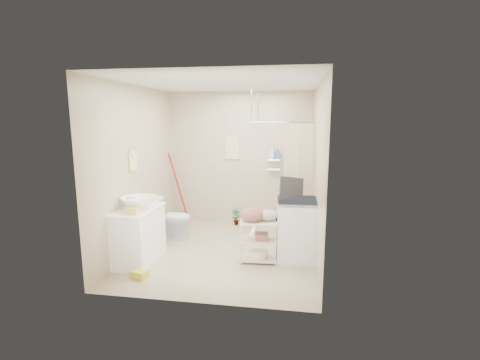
# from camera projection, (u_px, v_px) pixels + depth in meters

# --- Properties ---
(floor) EXTENTS (3.20, 3.20, 0.00)m
(floor) POSITION_uv_depth(u_px,v_px,m) (225.00, 251.00, 5.54)
(floor) COLOR tan
(floor) RESTS_ON ground
(ceiling) EXTENTS (2.80, 3.20, 0.04)m
(ceiling) POSITION_uv_depth(u_px,v_px,m) (223.00, 83.00, 5.08)
(ceiling) COLOR silver
(ceiling) RESTS_ON ground
(wall_back) EXTENTS (2.80, 0.04, 2.60)m
(wall_back) POSITION_uv_depth(u_px,v_px,m) (240.00, 159.00, 6.87)
(wall_back) COLOR #BEAF93
(wall_back) RESTS_ON ground
(wall_front) EXTENTS (2.80, 0.04, 2.60)m
(wall_front) POSITION_uv_depth(u_px,v_px,m) (194.00, 192.00, 3.76)
(wall_front) COLOR #BEAF93
(wall_front) RESTS_ON ground
(wall_left) EXTENTS (0.04, 3.20, 2.60)m
(wall_left) POSITION_uv_depth(u_px,v_px,m) (138.00, 168.00, 5.53)
(wall_left) COLOR #BEAF93
(wall_left) RESTS_ON ground
(wall_right) EXTENTS (0.04, 3.20, 2.60)m
(wall_right) POSITION_uv_depth(u_px,v_px,m) (317.00, 173.00, 5.10)
(wall_right) COLOR #BEAF93
(wall_right) RESTS_ON ground
(vanity) EXTENTS (0.52, 0.92, 0.80)m
(vanity) POSITION_uv_depth(u_px,v_px,m) (139.00, 235.00, 5.08)
(vanity) COLOR white
(vanity) RESTS_ON ground
(sink) EXTENTS (0.59, 0.59, 0.18)m
(sink) POSITION_uv_depth(u_px,v_px,m) (139.00, 203.00, 4.98)
(sink) COLOR white
(sink) RESTS_ON vanity
(counter_basket) EXTENTS (0.17, 0.13, 0.09)m
(counter_basket) POSITION_uv_depth(u_px,v_px,m) (133.00, 211.00, 4.72)
(counter_basket) COLOR yellow
(counter_basket) RESTS_ON vanity
(floor_basket) EXTENTS (0.31, 0.27, 0.15)m
(floor_basket) POSITION_uv_depth(u_px,v_px,m) (140.00, 273.00, 4.59)
(floor_basket) COLOR yellow
(floor_basket) RESTS_ON ground
(toilet) EXTENTS (0.71, 0.41, 0.72)m
(toilet) POSITION_uv_depth(u_px,v_px,m) (172.00, 218.00, 6.08)
(toilet) COLOR silver
(toilet) RESTS_ON ground
(mop) EXTENTS (0.17, 0.17, 1.40)m
(mop) POSITION_uv_depth(u_px,v_px,m) (177.00, 187.00, 7.06)
(mop) COLOR red
(mop) RESTS_ON ground
(potted_plant_a) EXTENTS (0.17, 0.12, 0.32)m
(potted_plant_a) POSITION_uv_depth(u_px,v_px,m) (236.00, 217.00, 6.86)
(potted_plant_a) COLOR brown
(potted_plant_a) RESTS_ON ground
(potted_plant_b) EXTENTS (0.25, 0.25, 0.35)m
(potted_plant_b) POSITION_uv_depth(u_px,v_px,m) (251.00, 217.00, 6.83)
(potted_plant_b) COLOR #955933
(potted_plant_b) RESTS_ON ground
(hanging_towel) EXTENTS (0.28, 0.03, 0.42)m
(hanging_towel) POSITION_uv_depth(u_px,v_px,m) (233.00, 148.00, 6.84)
(hanging_towel) COLOR beige
(hanging_towel) RESTS_ON wall_back
(towel_ring) EXTENTS (0.04, 0.22, 0.34)m
(towel_ring) POSITION_uv_depth(u_px,v_px,m) (133.00, 159.00, 5.30)
(towel_ring) COLOR #FEF18F
(towel_ring) RESTS_ON wall_left
(tp_holder) EXTENTS (0.08, 0.12, 0.14)m
(tp_holder) POSITION_uv_depth(u_px,v_px,m) (143.00, 203.00, 5.67)
(tp_holder) COLOR white
(tp_holder) RESTS_ON wall_left
(shower) EXTENTS (1.10, 1.10, 2.10)m
(shower) POSITION_uv_depth(u_px,v_px,m) (282.00, 177.00, 6.24)
(shower) COLOR white
(shower) RESTS_ON ground
(shampoo_bottle_a) EXTENTS (0.11, 0.11, 0.23)m
(shampoo_bottle_a) POSITION_uv_depth(u_px,v_px,m) (272.00, 153.00, 6.68)
(shampoo_bottle_a) COLOR silver
(shampoo_bottle_a) RESTS_ON shower
(shampoo_bottle_b) EXTENTS (0.11, 0.11, 0.19)m
(shampoo_bottle_b) POSITION_uv_depth(u_px,v_px,m) (277.00, 154.00, 6.67)
(shampoo_bottle_b) COLOR #445EA9
(shampoo_bottle_b) RESTS_ON shower
(washing_machine) EXTENTS (0.65, 0.67, 0.90)m
(washing_machine) POSITION_uv_depth(u_px,v_px,m) (298.00, 229.00, 5.20)
(washing_machine) COLOR silver
(washing_machine) RESTS_ON ground
(laundry_rack) EXTENTS (0.56, 0.35, 0.74)m
(laundry_rack) POSITION_uv_depth(u_px,v_px,m) (259.00, 237.00, 5.08)
(laundry_rack) COLOR beige
(laundry_rack) RESTS_ON ground
(ironing_board) EXTENTS (0.37, 0.22, 1.27)m
(ironing_board) POSITION_uv_depth(u_px,v_px,m) (290.00, 218.00, 5.14)
(ironing_board) COLOR black
(ironing_board) RESTS_ON ground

